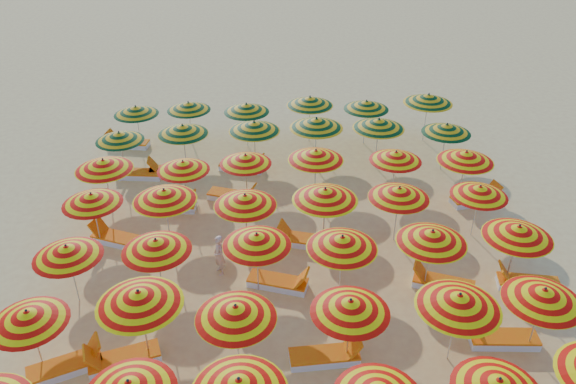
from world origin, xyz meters
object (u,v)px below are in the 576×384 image
object	(u,v)px
umbrella_11	(544,295)
lounger_3	(67,366)
lounger_6	(502,339)
beachgoer_a	(219,255)
umbrella_18	(92,199)
umbrella_21	(325,194)
umbrella_23	(480,191)
lounger_4	(122,359)
umbrella_9	(350,306)
umbrella_32	(254,126)
umbrella_25	(183,166)
lounger_17	(243,166)
umbrella_7	(139,298)
umbrella_36	(136,110)
lounger_8	(442,283)
umbrella_17	(518,232)
lounger_15	(138,174)
umbrella_31	(183,129)
lounger_10	(117,239)
umbrella_8	(236,312)
umbrella_26	(245,159)
lounger_7	(279,282)
lounger_13	(233,196)
umbrella_28	(396,156)
umbrella_27	(316,155)
lounger_14	(476,199)
umbrella_12	(67,251)
umbrella_29	(466,157)
umbrella_38	(246,108)
umbrella_34	(379,124)
umbrella_33	(316,123)
umbrella_40	(366,105)
umbrella_10	(459,301)
umbrella_39	(310,101)
umbrella_20	(245,200)
umbrella_30	(119,137)
umbrella_35	(447,129)
lounger_9	(527,283)
lounger_11	(304,240)
umbrella_41	(428,99)
lounger_16	(171,170)
umbrella_19	(164,195)
umbrella_15	(342,242)

from	to	relation	value
umbrella_11	lounger_3	bearing A→B (deg)	-179.00
lounger_6	beachgoer_a	distance (m)	7.92
umbrella_18	umbrella_21	world-z (taller)	umbrella_21
umbrella_23	lounger_4	distance (m)	11.44
umbrella_9	umbrella_32	xyz separation A→B (m)	(-2.28, 9.83, 0.09)
umbrella_25	lounger_17	size ratio (longest dim) A/B	1.03
umbrella_7	umbrella_36	size ratio (longest dim) A/B	1.14
lounger_8	umbrella_17	bearing A→B (deg)	-154.93
lounger_8	lounger_15	bearing A→B (deg)	-13.50
umbrella_31	lounger_10	world-z (taller)	umbrella_31
umbrella_8	umbrella_23	distance (m)	9.00
umbrella_26	lounger_7	world-z (taller)	umbrella_26
lounger_4	lounger_15	xyz separation A→B (m)	(-1.32, 9.24, 0.00)
umbrella_11	lounger_13	xyz separation A→B (m)	(-7.65, 7.42, -1.61)
umbrella_28	umbrella_7	bearing A→B (deg)	-136.37
umbrella_32	lounger_8	xyz separation A→B (m)	(5.35, -7.28, -1.68)
umbrella_21	umbrella_28	world-z (taller)	umbrella_21
umbrella_27	lounger_14	world-z (taller)	umbrella_27
umbrella_12	umbrella_29	world-z (taller)	umbrella_29
umbrella_38	lounger_15	distance (m)	5.09
umbrella_23	lounger_15	distance (m)	12.38
lounger_14	umbrella_23	bearing A→B (deg)	-125.13
umbrella_34	lounger_13	size ratio (longest dim) A/B	1.43
umbrella_23	lounger_4	size ratio (longest dim) A/B	1.14
umbrella_34	lounger_13	world-z (taller)	umbrella_34
beachgoer_a	umbrella_25	bearing A→B (deg)	173.43
umbrella_27	lounger_10	bearing A→B (deg)	-160.52
umbrella_33	umbrella_40	xyz separation A→B (m)	(2.26, 2.08, -0.16)
umbrella_10	umbrella_23	xyz separation A→B (m)	(2.27, 5.13, -0.20)
umbrella_39	lounger_4	size ratio (longest dim) A/B	1.30
lounger_6	lounger_15	xyz separation A→B (m)	(-10.75, 8.99, 0.00)
umbrella_20	umbrella_30	bearing A→B (deg)	134.47
lounger_7	umbrella_8	bearing A→B (deg)	-92.41
umbrella_35	beachgoer_a	distance (m)	10.30
umbrella_28	lounger_6	distance (m)	7.37
lounger_9	lounger_17	bearing A→B (deg)	-31.26
lounger_11	lounger_13	bearing A→B (deg)	-33.95
umbrella_41	umbrella_25	bearing A→B (deg)	-152.60
lounger_17	umbrella_39	bearing A→B (deg)	55.81
umbrella_33	umbrella_34	world-z (taller)	umbrella_33
umbrella_31	umbrella_34	bearing A→B (deg)	0.33
lounger_13	umbrella_39	bearing A→B (deg)	75.57
umbrella_8	lounger_16	distance (m)	10.26
lounger_16	beachgoer_a	world-z (taller)	beachgoer_a
umbrella_19	umbrella_25	world-z (taller)	umbrella_19
umbrella_20	umbrella_32	xyz separation A→B (m)	(0.23, 5.18, 0.04)
umbrella_30	lounger_14	size ratio (longest dim) A/B	1.15
umbrella_39	lounger_17	xyz separation A→B (m)	(-2.80, -2.48, -1.67)
umbrella_33	umbrella_34	xyz separation A→B (m)	(2.37, -0.04, -0.05)
umbrella_15	umbrella_20	world-z (taller)	umbrella_15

